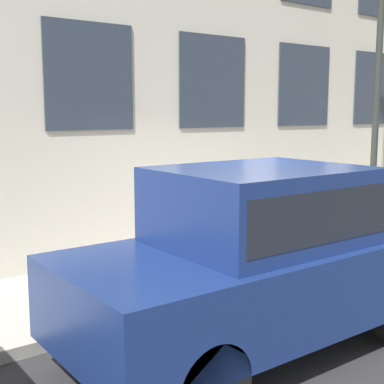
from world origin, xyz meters
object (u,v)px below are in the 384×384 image
Objects in this scene: parked_car_navy_near at (260,253)px; street_lamp at (380,34)px; fire_hydrant at (221,251)px; person at (162,231)px.

street_lamp is at bearing -66.82° from parked_car_navy_near.
fire_hydrant is 2.03m from parked_car_navy_near.
person is at bearing 89.06° from street_lamp.
fire_hydrant is 5.18m from street_lamp.
fire_hydrant is 0.19× the size of parked_car_navy_near.
street_lamp is (-0.08, -4.67, 3.02)m from person.
parked_car_navy_near reaches higher than person.
fire_hydrant is 0.13× the size of street_lamp.
parked_car_navy_near is (-2.17, 0.21, 0.18)m from person.
parked_car_navy_near is at bearing -13.95° from person.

